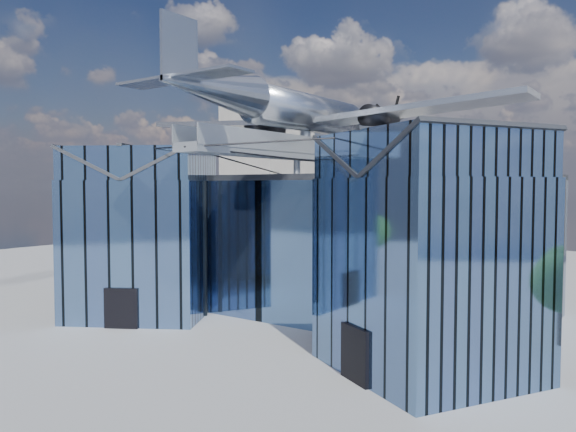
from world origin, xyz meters
The scene contains 4 objects.
ground_plane centered at (0.00, 0.00, 0.00)m, with size 120.00×120.00×0.00m, color gray.
museum centered at (0.00, 5.82, 5.54)m, with size 32.88×24.50×17.60m.
bg_towers centered at (1.45, 50.49, 10.01)m, with size 77.00×24.50×26.00m.
tree_side_w centered at (-22.65, 5.36, 3.20)m, with size 3.12×3.12×4.73m.
Camera 1 is at (20.85, -27.17, 9.08)m, focal length 35.00 mm.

